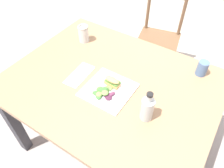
{
  "coord_description": "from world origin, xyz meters",
  "views": [
    {
      "loc": [
        0.44,
        -0.67,
        1.71
      ],
      "look_at": [
        -0.05,
        0.09,
        0.76
      ],
      "focal_mm": 34.77,
      "sensor_mm": 36.0,
      "label": 1
    }
  ],
  "objects": [
    {
      "name": "ground_plane",
      "position": [
        0.0,
        0.0,
        0.0
      ],
      "size": [
        8.58,
        8.58,
        0.0
      ],
      "primitive_type": "plane",
      "color": "gray"
    },
    {
      "name": "dining_table",
      "position": [
        -0.08,
        0.12,
        0.63
      ],
      "size": [
        1.3,
        1.01,
        0.74
      ],
      "color": "#997551",
      "rests_on": "ground"
    },
    {
      "name": "chair_wooden_far",
      "position": [
        -0.16,
        1.14,
        0.45
      ],
      "size": [
        0.48,
        0.48,
        0.87
      ],
      "color": "brown",
      "rests_on": "ground"
    },
    {
      "name": "plate_lunch",
      "position": [
        -0.05,
        0.05,
        0.74
      ],
      "size": [
        0.28,
        0.28,
        0.01
      ],
      "primitive_type": "cube",
      "color": "white",
      "rests_on": "dining_table"
    },
    {
      "name": "sandwich_half_front",
      "position": [
        -0.05,
        0.1,
        0.78
      ],
      "size": [
        0.1,
        0.06,
        0.06
      ],
      "color": "tan",
      "rests_on": "plate_lunch"
    },
    {
      "name": "salad_mixed_greens",
      "position": [
        -0.05,
        0.01,
        0.76
      ],
      "size": [
        0.14,
        0.15,
        0.03
      ],
      "color": "#3D7033",
      "rests_on": "plate_lunch"
    },
    {
      "name": "napkin_folded",
      "position": [
        -0.28,
        0.06,
        0.74
      ],
      "size": [
        0.12,
        0.23,
        0.0
      ],
      "primitive_type": "cube",
      "rotation": [
        0.0,
        0.0,
        0.07
      ],
      "color": "silver",
      "rests_on": "dining_table"
    },
    {
      "name": "fork_on_napkin",
      "position": [
        -0.28,
        0.08,
        0.75
      ],
      "size": [
        0.05,
        0.19,
        0.0
      ],
      "color": "silver",
      "rests_on": "napkin_folded"
    },
    {
      "name": "bottle_cold_brew",
      "position": [
        0.23,
        0.0,
        0.81
      ],
      "size": [
        0.07,
        0.07,
        0.19
      ],
      "color": "black",
      "rests_on": "dining_table"
    },
    {
      "name": "mason_jar_iced_tea",
      "position": [
        -0.49,
        0.38,
        0.8
      ],
      "size": [
        0.08,
        0.08,
        0.13
      ],
      "color": "gold",
      "rests_on": "dining_table"
    },
    {
      "name": "cup_extra_side",
      "position": [
        0.37,
        0.49,
        0.79
      ],
      "size": [
        0.07,
        0.07,
        0.1
      ],
      "primitive_type": "cylinder",
      "color": "#4C6B93",
      "rests_on": "dining_table"
    }
  ]
}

